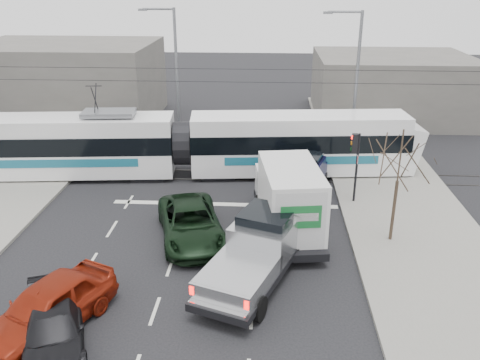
# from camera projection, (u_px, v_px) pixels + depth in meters

# --- Properties ---
(ground) EXTENTS (120.00, 120.00, 0.00)m
(ground) POSITION_uv_depth(u_px,v_px,m) (212.00, 267.00, 20.47)
(ground) COLOR black
(ground) RESTS_ON ground
(sidewalk_right) EXTENTS (6.00, 60.00, 0.15)m
(sidewalk_right) POSITION_uv_depth(u_px,v_px,m) (440.00, 272.00, 19.97)
(sidewalk_right) COLOR gray
(sidewalk_right) RESTS_ON ground
(rails) EXTENTS (60.00, 1.60, 0.03)m
(rails) POSITION_uv_depth(u_px,v_px,m) (231.00, 175.00, 29.72)
(rails) COLOR #33302D
(rails) RESTS_ON ground
(building_left) EXTENTS (14.00, 10.00, 6.00)m
(building_left) POSITION_uv_depth(u_px,v_px,m) (67.00, 82.00, 40.43)
(building_left) COLOR slate
(building_left) RESTS_ON ground
(building_right) EXTENTS (12.00, 10.00, 5.00)m
(building_right) POSITION_uv_depth(u_px,v_px,m) (391.00, 87.00, 41.09)
(building_right) COLOR slate
(building_right) RESTS_ON ground
(bare_tree) EXTENTS (2.40, 2.40, 5.00)m
(bare_tree) POSITION_uv_depth(u_px,v_px,m) (400.00, 161.00, 20.95)
(bare_tree) COLOR #47382B
(bare_tree) RESTS_ON ground
(traffic_signal) EXTENTS (0.44, 0.44, 3.60)m
(traffic_signal) POSITION_uv_depth(u_px,v_px,m) (355.00, 153.00, 25.10)
(traffic_signal) COLOR black
(traffic_signal) RESTS_ON ground
(street_lamp_near) EXTENTS (2.38, 0.25, 9.00)m
(street_lamp_near) POSITION_uv_depth(u_px,v_px,m) (354.00, 77.00, 31.10)
(street_lamp_near) COLOR slate
(street_lamp_near) RESTS_ON ground
(street_lamp_far) EXTENTS (2.38, 0.25, 9.00)m
(street_lamp_far) POSITION_uv_depth(u_px,v_px,m) (174.00, 69.00, 33.56)
(street_lamp_far) COLOR slate
(street_lamp_far) RESTS_ON ground
(catenary) EXTENTS (60.00, 0.20, 7.00)m
(catenary) POSITION_uv_depth(u_px,v_px,m) (230.00, 111.00, 28.26)
(catenary) COLOR black
(catenary) RESTS_ON ground
(tram) EXTENTS (26.01, 5.00, 5.28)m
(tram) POSITION_uv_depth(u_px,v_px,m) (182.00, 144.00, 29.15)
(tram) COLOR white
(tram) RESTS_ON ground
(silver_pickup) EXTENTS (4.47, 6.99, 2.41)m
(silver_pickup) POSITION_uv_depth(u_px,v_px,m) (259.00, 249.00, 19.44)
(silver_pickup) COLOR black
(silver_pickup) RESTS_ON ground
(box_truck) EXTENTS (3.22, 7.00, 3.37)m
(box_truck) POSITION_uv_depth(u_px,v_px,m) (288.00, 199.00, 22.60)
(box_truck) COLOR black
(box_truck) RESTS_ON ground
(navy_pickup) EXTENTS (3.24, 5.33, 2.11)m
(navy_pickup) POSITION_uv_depth(u_px,v_px,m) (302.00, 178.00, 26.63)
(navy_pickup) COLOR black
(navy_pickup) RESTS_ON ground
(green_car) EXTENTS (4.00, 6.08, 1.55)m
(green_car) POSITION_uv_depth(u_px,v_px,m) (191.00, 223.00, 22.36)
(green_car) COLOR black
(green_car) RESTS_ON ground
(red_car) EXTENTS (3.98, 5.45, 1.72)m
(red_car) POSITION_uv_depth(u_px,v_px,m) (48.00, 307.00, 16.57)
(red_car) COLOR maroon
(red_car) RESTS_ON ground
(dark_car) EXTENTS (3.46, 5.03, 1.35)m
(dark_car) POSITION_uv_depth(u_px,v_px,m) (53.00, 329.00, 15.83)
(dark_car) COLOR black
(dark_car) RESTS_ON ground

